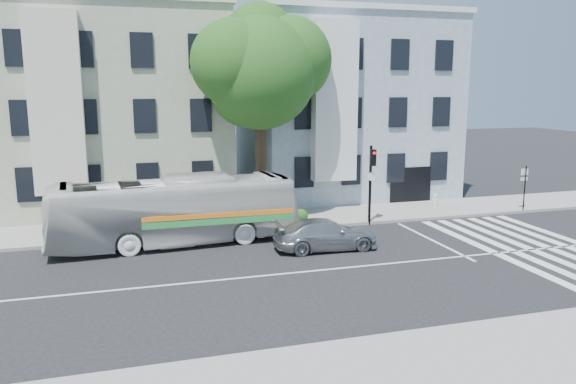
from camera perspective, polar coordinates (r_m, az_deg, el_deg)
name	(u,v)px	position (r m, az deg, el deg)	size (l,w,h in m)	color
ground	(315,271)	(21.45, 2.77, -8.01)	(120.00, 120.00, 0.00)	black
sidewalk_far	(264,221)	(28.80, -2.48, -2.95)	(80.00, 4.00, 0.15)	gray
sidewalk_near	(423,370)	(14.71, 13.55, -17.18)	(80.00, 4.00, 0.15)	gray
building_left	(116,110)	(34.19, -17.07, 7.95)	(12.00, 10.00, 11.00)	#98A086
building_right	(342,108)	(36.84, 5.49, 8.54)	(12.00, 10.00, 11.00)	#8791A0
street_tree	(260,67)	(28.73, -2.85, 12.61)	(7.30, 5.90, 11.10)	#2D2116
bus	(175,211)	(25.03, -11.43, -1.90)	(10.79, 2.52, 3.00)	silver
sedan	(326,234)	(24.04, 3.84, -4.32)	(4.48, 1.82, 1.30)	#AAACB1
hedge	(216,222)	(27.05, -7.30, -3.01)	(8.50, 0.84, 0.70)	#396721
traffic_signal	(371,174)	(28.04, 8.46, 1.79)	(0.42, 0.52, 4.00)	black
fire_hydrant	(435,200)	(32.86, 14.71, -0.78)	(0.42, 0.24, 0.74)	silver
far_sign_pole	(525,182)	(33.28, 22.90, 0.94)	(0.44, 0.16, 2.46)	black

